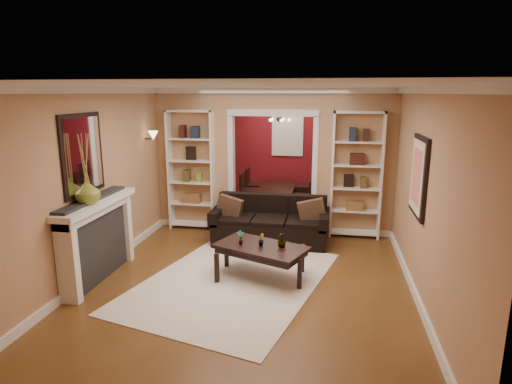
% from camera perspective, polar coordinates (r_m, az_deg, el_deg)
% --- Properties ---
extents(floor, '(8.00, 8.00, 0.00)m').
position_cam_1_polar(floor, '(7.31, 0.85, -7.82)').
color(floor, brown).
rests_on(floor, ground).
extents(ceiling, '(8.00, 8.00, 0.00)m').
position_cam_1_polar(ceiling, '(6.83, 0.93, 13.84)').
color(ceiling, white).
rests_on(ceiling, ground).
extents(wall_back, '(8.00, 0.00, 8.00)m').
position_cam_1_polar(wall_back, '(10.87, 4.23, 6.41)').
color(wall_back, tan).
rests_on(wall_back, ground).
extents(wall_front, '(8.00, 0.00, 8.00)m').
position_cam_1_polar(wall_front, '(3.21, -10.63, -10.32)').
color(wall_front, tan).
rests_on(wall_front, ground).
extents(wall_left, '(0.00, 8.00, 8.00)m').
position_cam_1_polar(wall_left, '(7.62, -16.08, 3.06)').
color(wall_left, tan).
rests_on(wall_left, ground).
extents(wall_right, '(0.00, 8.00, 8.00)m').
position_cam_1_polar(wall_right, '(6.96, 19.51, 1.91)').
color(wall_right, tan).
rests_on(wall_right, ground).
extents(partition_wall, '(4.50, 0.15, 2.70)m').
position_cam_1_polar(partition_wall, '(8.12, 2.23, 4.15)').
color(partition_wall, tan).
rests_on(partition_wall, floor).
extents(red_back_panel, '(4.44, 0.04, 2.64)m').
position_cam_1_polar(red_back_panel, '(10.85, 4.21, 6.23)').
color(red_back_panel, maroon).
rests_on(red_back_panel, floor).
extents(dining_window, '(0.78, 0.03, 0.98)m').
position_cam_1_polar(dining_window, '(10.78, 4.21, 7.42)').
color(dining_window, '#8CA5CC').
rests_on(dining_window, wall_back).
extents(area_rug, '(3.00, 3.65, 0.01)m').
position_cam_1_polar(area_rug, '(6.21, -3.10, -11.72)').
color(area_rug, silver).
rests_on(area_rug, floor).
extents(sofa, '(2.07, 0.89, 0.81)m').
position_cam_1_polar(sofa, '(7.59, 1.90, -3.80)').
color(sofa, black).
rests_on(sofa, floor).
extents(pillow_left, '(0.46, 0.21, 0.44)m').
position_cam_1_polar(pillow_left, '(7.65, -3.56, -2.04)').
color(pillow_left, brown).
rests_on(pillow_left, sofa).
extents(pillow_right, '(0.47, 0.19, 0.45)m').
position_cam_1_polar(pillow_right, '(7.45, 7.48, -2.51)').
color(pillow_right, brown).
rests_on(pillow_right, sofa).
extents(coffee_table, '(1.44, 1.12, 0.48)m').
position_cam_1_polar(coffee_table, '(6.23, 0.65, -9.25)').
color(coffee_table, black).
rests_on(coffee_table, floor).
extents(plant_left, '(0.13, 0.11, 0.21)m').
position_cam_1_polar(plant_left, '(6.16, -2.09, -6.09)').
color(plant_left, '#336626').
rests_on(plant_left, coffee_table).
extents(plant_center, '(0.09, 0.11, 0.18)m').
position_cam_1_polar(plant_center, '(6.11, 0.66, -6.38)').
color(plant_center, '#336626').
rests_on(plant_center, coffee_table).
extents(plant_right, '(0.16, 0.16, 0.22)m').
position_cam_1_polar(plant_right, '(6.07, 3.46, -6.36)').
color(plant_right, '#336626').
rests_on(plant_right, coffee_table).
extents(bookshelf_left, '(0.90, 0.30, 2.30)m').
position_cam_1_polar(bookshelf_left, '(8.34, -8.57, 2.86)').
color(bookshelf_left, white).
rests_on(bookshelf_left, floor).
extents(bookshelf_right, '(0.90, 0.30, 2.30)m').
position_cam_1_polar(bookshelf_right, '(7.93, 13.22, 2.13)').
color(bookshelf_right, white).
rests_on(bookshelf_right, floor).
extents(fireplace, '(0.32, 1.70, 1.16)m').
position_cam_1_polar(fireplace, '(6.45, -20.14, -6.08)').
color(fireplace, white).
rests_on(fireplace, floor).
extents(vase, '(0.40, 0.40, 0.35)m').
position_cam_1_polar(vase, '(6.10, -21.57, 0.06)').
color(vase, olive).
rests_on(vase, fireplace).
extents(mirror, '(0.03, 0.95, 1.10)m').
position_cam_1_polar(mirror, '(6.25, -22.13, 4.68)').
color(mirror, silver).
rests_on(mirror, wall_left).
extents(wall_sconce, '(0.18, 0.18, 0.22)m').
position_cam_1_polar(wall_sconce, '(8.01, -13.94, 7.13)').
color(wall_sconce, '#FFE0A5').
rests_on(wall_sconce, wall_left).
extents(framed_art, '(0.04, 0.85, 1.05)m').
position_cam_1_polar(framed_art, '(5.95, 20.79, 1.97)').
color(framed_art, black).
rests_on(framed_art, wall_right).
extents(dining_table, '(1.44, 0.80, 0.51)m').
position_cam_1_polar(dining_table, '(9.91, 3.00, -0.67)').
color(dining_table, black).
rests_on(dining_table, floor).
extents(dining_chair_nw, '(0.52, 0.52, 0.89)m').
position_cam_1_polar(dining_chair_nw, '(9.66, -0.45, 0.13)').
color(dining_chair_nw, black).
rests_on(dining_chair_nw, floor).
extents(dining_chair_ne, '(0.45, 0.45, 0.75)m').
position_cam_1_polar(dining_chair_ne, '(9.55, 6.06, -0.51)').
color(dining_chair_ne, black).
rests_on(dining_chair_ne, floor).
extents(dining_chair_sw, '(0.51, 0.51, 0.89)m').
position_cam_1_polar(dining_chair_sw, '(10.24, 0.16, 0.89)').
color(dining_chair_sw, black).
rests_on(dining_chair_sw, floor).
extents(dining_chair_se, '(0.57, 0.57, 0.91)m').
position_cam_1_polar(dining_chair_se, '(10.11, 6.31, 0.71)').
color(dining_chair_se, black).
rests_on(dining_chair_se, floor).
extents(chandelier, '(0.50, 0.50, 0.30)m').
position_cam_1_polar(chandelier, '(9.53, 3.50, 9.52)').
color(chandelier, '#3F291C').
rests_on(chandelier, ceiling).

